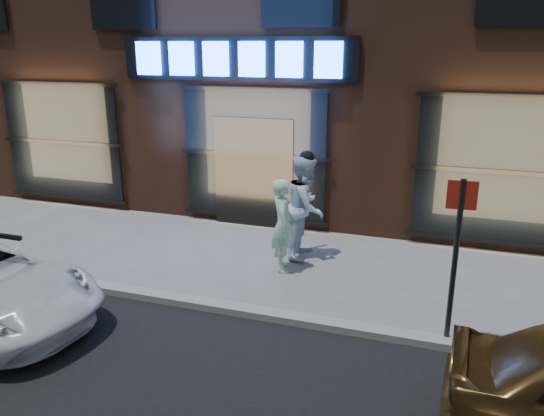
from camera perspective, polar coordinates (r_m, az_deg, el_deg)
The scene contains 5 objects.
ground at distance 8.66m, azimuth -11.11°, elevation -9.86°, with size 90.00×90.00×0.00m, color slate.
curb at distance 8.63m, azimuth -11.13°, elevation -9.51°, with size 60.00×0.25×0.12m, color gray.
man_bowtie at distance 9.35m, azimuth 1.18°, elevation -1.85°, with size 0.61×0.40×1.68m, color #C0FDDC.
man_cap at distance 9.95m, azimuth 3.66°, elevation 0.12°, with size 0.95×0.74×1.95m, color white.
sign_post at distance 7.20m, azimuth 19.21°, elevation -4.11°, with size 0.37×0.07×2.31m.
Camera 1 is at (3.95, -6.65, 3.90)m, focal length 35.00 mm.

